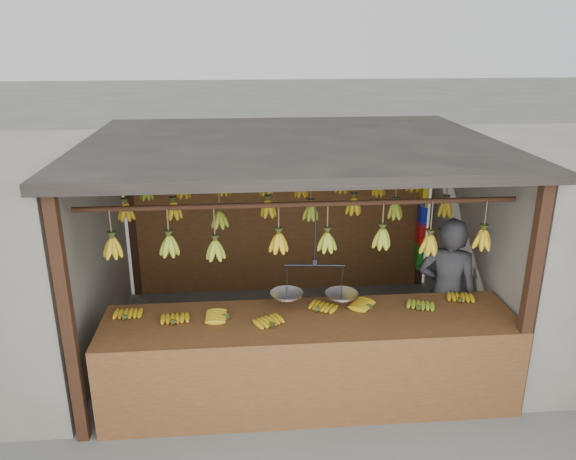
{
  "coord_description": "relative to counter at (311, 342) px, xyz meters",
  "views": [
    {
      "loc": [
        -0.52,
        -5.8,
        3.45
      ],
      "look_at": [
        0.0,
        0.3,
        1.3
      ],
      "focal_mm": 35.0,
      "sensor_mm": 36.0,
      "label": 1
    }
  ],
  "objects": [
    {
      "name": "stall",
      "position": [
        -0.09,
        1.56,
        1.25
      ],
      "size": [
        4.3,
        3.3,
        2.4
      ],
      "color": "black",
      "rests_on": "ground"
    },
    {
      "name": "bag_bundles",
      "position": [
        1.85,
        2.58,
        0.25
      ],
      "size": [
        0.08,
        0.26,
        1.25
      ],
      "color": "yellow",
      "rests_on": "ground"
    },
    {
      "name": "counter",
      "position": [
        0.0,
        0.0,
        0.0
      ],
      "size": [
        3.93,
        0.89,
        0.96
      ],
      "color": "brown",
      "rests_on": "ground"
    },
    {
      "name": "ground",
      "position": [
        -0.09,
        1.23,
        -0.72
      ],
      "size": [
        80.0,
        80.0,
        0.0
      ],
      "primitive_type": "plane",
      "color": "#5B5B57"
    },
    {
      "name": "hanging_bananas",
      "position": [
        -0.09,
        1.23,
        0.9
      ],
      "size": [
        3.65,
        2.24,
        0.39
      ],
      "color": "gold",
      "rests_on": "ground"
    },
    {
      "name": "balance_scale",
      "position": [
        0.05,
        0.23,
        0.43
      ],
      "size": [
        0.82,
        0.36,
        0.91
      ],
      "color": "black",
      "rests_on": "ground"
    },
    {
      "name": "vendor",
      "position": [
        1.51,
        0.63,
        0.13
      ],
      "size": [
        0.73,
        0.62,
        1.7
      ],
      "primitive_type": "imported",
      "rotation": [
        0.0,
        0.0,
        2.74
      ],
      "color": "#262628",
      "rests_on": "ground"
    }
  ]
}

